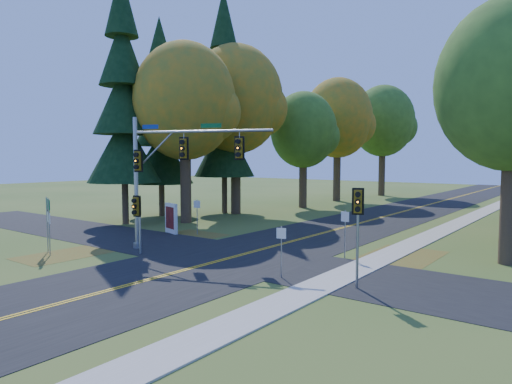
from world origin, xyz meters
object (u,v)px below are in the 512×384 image
Objects in this scene: info_kiosk at (171,219)px; route_sign_cluster at (48,214)px; traffic_mast at (168,165)px; east_signal_pole at (358,213)px.

route_sign_cluster is at bearing -75.30° from info_kiosk.
traffic_mast is 6.81m from route_sign_cluster.
east_signal_pole is 16.40m from route_sign_cluster.
traffic_mast reaches higher than route_sign_cluster.
info_kiosk is at bearing 141.09° from east_signal_pole.
route_sign_cluster is 8.56m from info_kiosk.
traffic_mast is at bearing -27.47° from info_kiosk.
east_signal_pole is (11.56, -0.75, -1.73)m from traffic_mast.
traffic_mast is 6.86m from info_kiosk.
traffic_mast is 3.72× the size of info_kiosk.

